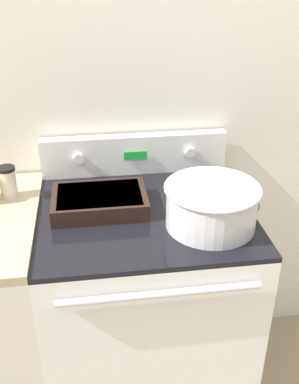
% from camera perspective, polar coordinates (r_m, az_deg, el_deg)
% --- Properties ---
extents(kitchen_wall, '(8.00, 0.05, 2.50)m').
position_cam_1_polar(kitchen_wall, '(1.76, -2.26, 12.95)').
color(kitchen_wall, silver).
rests_on(kitchen_wall, ground_plane).
extents(stove_range, '(0.73, 0.69, 0.93)m').
position_cam_1_polar(stove_range, '(1.84, -0.56, -14.78)').
color(stove_range, white).
rests_on(stove_range, ground_plane).
extents(control_panel, '(0.73, 0.07, 0.16)m').
position_cam_1_polar(control_panel, '(1.79, -1.91, 4.85)').
color(control_panel, white).
rests_on(control_panel, stove_range).
extents(mixing_bowl, '(0.31, 0.31, 0.14)m').
position_cam_1_polar(mixing_bowl, '(1.45, 7.88, -1.47)').
color(mixing_bowl, silver).
rests_on(mixing_bowl, stove_range).
extents(casserole_dish, '(0.32, 0.22, 0.06)m').
position_cam_1_polar(casserole_dish, '(1.55, -6.36, -1.06)').
color(casserole_dish, black).
rests_on(casserole_dish, stove_range).
extents(ladle, '(0.06, 0.27, 0.06)m').
position_cam_1_polar(ladle, '(1.57, 12.42, -1.51)').
color(ladle, '#333338').
rests_on(ladle, stove_range).
extents(spice_jar_black_cap, '(0.06, 0.06, 0.12)m').
position_cam_1_polar(spice_jar_black_cap, '(1.66, -17.53, 1.23)').
color(spice_jar_black_cap, beige).
rests_on(spice_jar_black_cap, side_counter).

